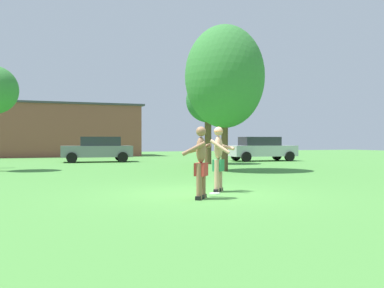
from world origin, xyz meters
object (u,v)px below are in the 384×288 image
(tree_right_field, at_px, (225,77))
(car_silver_far_end, at_px, (261,148))
(frisbee, at_px, (215,193))
(car_gray_near_post, at_px, (98,149))
(player_with_cap, at_px, (219,156))
(player_in_red, at_px, (201,161))
(tree_behind_players, at_px, (208,101))

(tree_right_field, bearing_deg, car_silver_far_end, 50.67)
(frisbee, bearing_deg, car_gray_near_post, 91.36)
(tree_right_field, bearing_deg, frisbee, -116.88)
(car_silver_far_end, bearing_deg, car_gray_near_post, 166.90)
(player_with_cap, distance_m, tree_right_field, 8.26)
(player_with_cap, relative_size, player_in_red, 1.03)
(player_in_red, relative_size, frisbee, 6.25)
(car_silver_far_end, xyz_separation_m, tree_behind_players, (-4.70, -2.10, 2.76))
(car_silver_far_end, relative_size, tree_behind_players, 0.91)
(frisbee, distance_m, car_gray_near_post, 17.21)
(car_silver_far_end, bearing_deg, tree_behind_players, -155.92)
(tree_behind_players, bearing_deg, frisbee, -112.17)
(car_gray_near_post, xyz_separation_m, tree_behind_players, (5.58, -4.49, 2.76))
(player_in_red, bearing_deg, tree_behind_players, 66.45)
(tree_right_field, relative_size, tree_behind_players, 1.31)
(car_silver_far_end, distance_m, tree_behind_players, 5.84)
(player_in_red, height_order, car_gray_near_post, player_in_red)
(tree_right_field, bearing_deg, car_gray_near_post, 112.05)
(frisbee, distance_m, car_silver_far_end, 17.80)
(car_silver_far_end, bearing_deg, frisbee, -123.72)
(player_in_red, relative_size, tree_behind_players, 0.34)
(tree_right_field, bearing_deg, player_in_red, -118.60)
(player_with_cap, xyz_separation_m, tree_behind_players, (4.90, 12.33, 2.63))
(player_with_cap, height_order, tree_behind_players, tree_behind_players)
(car_gray_near_post, xyz_separation_m, car_silver_far_end, (10.28, -2.39, 0.00))
(frisbee, bearing_deg, player_in_red, -132.25)
(player_with_cap, xyz_separation_m, player_in_red, (-0.96, -1.12, -0.07))
(player_with_cap, distance_m, player_in_red, 1.47)
(player_in_red, xyz_separation_m, tree_right_field, (4.33, 7.94, 3.27))
(car_gray_near_post, distance_m, car_silver_far_end, 10.55)
(player_with_cap, bearing_deg, car_gray_near_post, 92.31)
(car_gray_near_post, distance_m, tree_right_field, 11.29)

